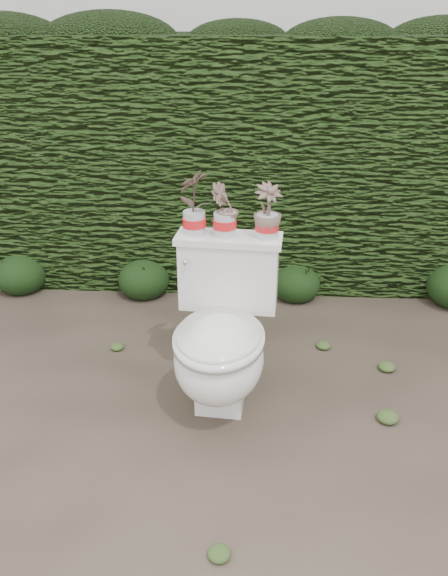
# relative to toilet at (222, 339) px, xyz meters

# --- Properties ---
(ground) EXTENTS (60.00, 60.00, 0.00)m
(ground) POSITION_rel_toilet_xyz_m (-0.04, 0.07, -0.36)
(ground) COLOR brown
(ground) RESTS_ON ground
(hedge) EXTENTS (8.00, 1.00, 1.60)m
(hedge) POSITION_rel_toilet_xyz_m (-0.04, 1.67, 0.44)
(hedge) COLOR #2F4C19
(hedge) RESTS_ON ground
(toilet) EXTENTS (0.52, 0.72, 0.78)m
(toilet) POSITION_rel_toilet_xyz_m (0.00, 0.00, 0.00)
(toilet) COLOR white
(toilet) RESTS_ON ground
(potted_plant_left) EXTENTS (0.18, 0.19, 0.30)m
(potted_plant_left) POSITION_rel_toilet_xyz_m (-0.14, 0.25, 0.57)
(potted_plant_left) COLOR #216B22
(potted_plant_left) RESTS_ON toilet
(potted_plant_center) EXTENTS (0.16, 0.14, 0.23)m
(potted_plant_center) POSITION_rel_toilet_xyz_m (0.00, 0.24, 0.54)
(potted_plant_center) COLOR #216B22
(potted_plant_center) RESTS_ON toilet
(potted_plant_right) EXTENTS (0.18, 0.18, 0.24)m
(potted_plant_right) POSITION_rel_toilet_xyz_m (0.20, 0.22, 0.54)
(potted_plant_right) COLOR #216B22
(potted_plant_right) RESTS_ON toilet
(liriope_clump_1) EXTENTS (0.35, 0.35, 0.28)m
(liriope_clump_1) POSITION_rel_toilet_xyz_m (-1.44, 1.18, -0.21)
(liriope_clump_1) COLOR #1B3311
(liriope_clump_1) RESTS_ON ground
(liriope_clump_2) EXTENTS (0.34, 0.34, 0.27)m
(liriope_clump_2) POSITION_rel_toilet_xyz_m (-0.59, 1.15, -0.22)
(liriope_clump_2) COLOR #1B3311
(liriope_clump_2) RESTS_ON ground
(liriope_clump_3) EXTENTS (0.32, 0.32, 0.25)m
(liriope_clump_3) POSITION_rel_toilet_xyz_m (0.43, 1.16, -0.23)
(liriope_clump_3) COLOR #1B3311
(liriope_clump_3) RESTS_ON ground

